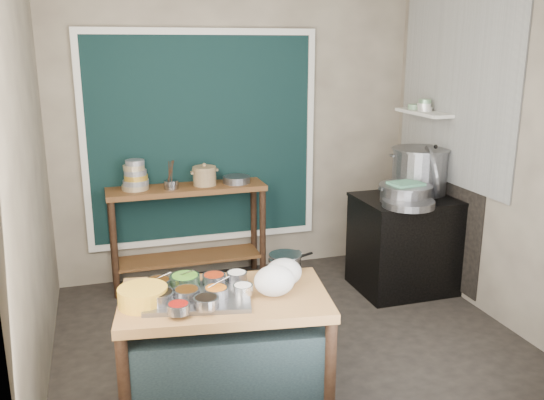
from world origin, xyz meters
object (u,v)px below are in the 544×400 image
object	(u,v)px
condiment_tray	(198,297)
stock_pot	(419,171)
utensil_cup	(171,185)
saucepan	(285,263)
ceramic_crock	(205,177)
yellow_basin	(143,296)
steamer	(405,193)
back_counter	(188,235)
stove_block	(406,245)
prep_table	(226,351)

from	to	relation	value
condiment_tray	stock_pot	world-z (taller)	stock_pot
utensil_cup	stock_pot	world-z (taller)	stock_pot
saucepan	utensil_cup	size ratio (longest dim) A/B	1.69
ceramic_crock	yellow_basin	bearing A→B (deg)	-110.50
saucepan	steamer	size ratio (longest dim) A/B	0.47
back_counter	stock_pot	bearing A→B (deg)	-16.31
stove_block	saucepan	world-z (taller)	saucepan
prep_table	stove_block	xyz separation A→B (m)	(2.00, 1.28, 0.05)
back_counter	yellow_basin	xyz separation A→B (m)	(-0.58, -2.01, 0.33)
back_counter	ceramic_crock	xyz separation A→B (m)	(0.17, -0.00, 0.55)
condiment_tray	yellow_basin	distance (m)	0.32
utensil_cup	ceramic_crock	xyz separation A→B (m)	(0.32, 0.05, 0.04)
prep_table	steamer	bearing A→B (deg)	40.17
prep_table	saucepan	size ratio (longest dim) A/B	5.57
back_counter	ceramic_crock	bearing A→B (deg)	-0.92
back_counter	steamer	bearing A→B (deg)	-25.42
prep_table	condiment_tray	bearing A→B (deg)	-168.18
yellow_basin	saucepan	size ratio (longest dim) A/B	1.28
ceramic_crock	stock_pot	bearing A→B (deg)	-17.62
condiment_tray	stock_pot	xyz separation A→B (m)	(2.33, 1.42, 0.33)
yellow_basin	saucepan	bearing A→B (deg)	14.28
saucepan	stove_block	bearing A→B (deg)	11.41
condiment_tray	ceramic_crock	size ratio (longest dim) A/B	2.66
yellow_basin	utensil_cup	distance (m)	2.01
steamer	prep_table	bearing A→B (deg)	-148.32
yellow_basin	steamer	bearing A→B (deg)	26.11
utensil_cup	stock_pot	distance (m)	2.28
ceramic_crock	steamer	size ratio (longest dim) A/B	0.49
stove_block	condiment_tray	bearing A→B (deg)	-149.10
condiment_tray	prep_table	bearing A→B (deg)	3.33
back_counter	saucepan	size ratio (longest dim) A/B	6.46
condiment_tray	ceramic_crock	xyz separation A→B (m)	(0.43, 2.02, 0.26)
prep_table	yellow_basin	xyz separation A→B (m)	(-0.48, 0.00, 0.43)
yellow_basin	utensil_cup	size ratio (longest dim) A/B	2.15
condiment_tray	saucepan	distance (m)	0.68
stove_block	ceramic_crock	xyz separation A→B (m)	(-1.73, 0.73, 0.60)
yellow_basin	saucepan	xyz separation A→B (m)	(0.95, 0.24, 0.01)
condiment_tray	steamer	distance (m)	2.37
steamer	stove_block	bearing A→B (deg)	46.72
stove_block	condiment_tray	world-z (taller)	stove_block
saucepan	stock_pot	size ratio (longest dim) A/B	0.42
stove_block	utensil_cup	xyz separation A→B (m)	(-2.05, 0.68, 0.56)
prep_table	stove_block	bearing A→B (deg)	41.19
back_counter	yellow_basin	bearing A→B (deg)	-106.09
prep_table	stove_block	size ratio (longest dim) A/B	1.39
yellow_basin	utensil_cup	world-z (taller)	utensil_cup
utensil_cup	condiment_tray	bearing A→B (deg)	-93.36
saucepan	utensil_cup	distance (m)	1.80
condiment_tray	utensil_cup	bearing A→B (deg)	86.64
stock_pot	prep_table	bearing A→B (deg)	-146.95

